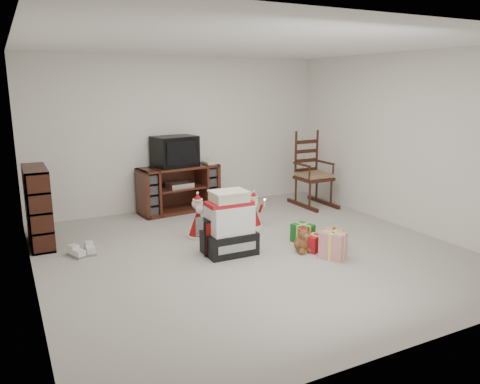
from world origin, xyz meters
name	(u,v)px	position (x,y,z in m)	size (l,w,h in m)	color
room	(253,153)	(0.00, 0.00, 1.25)	(5.01, 5.01, 2.51)	beige
tv_stand	(179,189)	(-0.15, 2.23, 0.38)	(1.36, 0.61, 0.75)	#471F14
bookshelf	(38,208)	(-2.33, 1.50, 0.50)	(0.28, 0.84, 1.03)	#37170F
rocking_chair	(311,179)	(2.04, 1.61, 0.45)	(0.54, 0.88, 1.33)	#37170F
gift_pile	(229,227)	(-0.27, 0.09, 0.34)	(0.62, 0.45, 0.78)	black
red_suitcase	(219,236)	(-0.40, 0.11, 0.23)	(0.39, 0.29, 0.53)	maroon
stocking	(235,227)	(-0.18, 0.11, 0.33)	(0.30, 0.13, 0.65)	#0D761B
teddy_bear	(302,241)	(0.56, -0.28, 0.14)	(0.21, 0.19, 0.31)	brown
santa_figurine	(254,213)	(0.52, 0.92, 0.21)	(0.26, 0.25, 0.54)	maroon
mrs_claus_figurine	(198,221)	(-0.39, 0.83, 0.24)	(0.31, 0.29, 0.63)	maroon
sneaker_pair	(83,251)	(-1.90, 0.85, 0.05)	(0.34, 0.29, 0.10)	silver
gift_cluster	(315,239)	(0.75, -0.28, 0.13)	(0.57, 0.88, 0.27)	#A9131B
crt_television	(175,151)	(-0.19, 2.26, 1.00)	(0.74, 0.60, 0.49)	black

